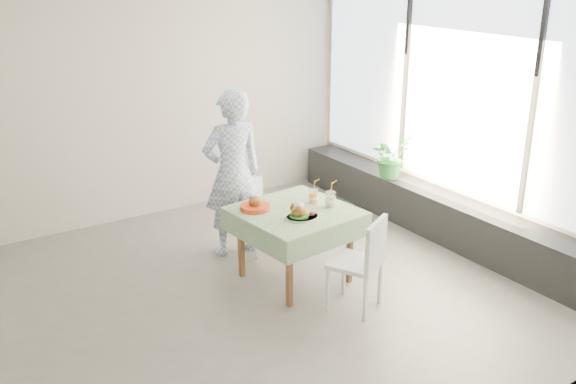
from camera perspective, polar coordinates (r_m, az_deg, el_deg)
floor at (r=6.11m, az=-5.52°, el=-9.76°), size 6.00×6.00×0.00m
wall_back at (r=7.79m, az=-14.59°, el=7.37°), size 6.00×0.02×2.80m
wall_front at (r=3.65m, az=12.54°, el=-6.90°), size 6.00×0.02×2.80m
wall_right at (r=7.36m, az=15.34°, el=6.58°), size 0.02×5.00×2.80m
window_pane at (r=7.28m, az=15.36°, el=8.47°), size 0.01×4.80×2.18m
window_ledge at (r=7.55m, az=13.53°, el=-2.08°), size 0.40×4.80×0.50m
cafe_table at (r=6.29m, az=0.63°, el=-4.00°), size 1.14×1.14×0.74m
chair_far at (r=7.01m, az=-2.72°, el=-3.37°), size 0.41×0.41×0.78m
chair_near at (r=5.90m, az=6.06°, el=-7.84°), size 0.57×0.57×0.89m
diner at (r=6.75m, az=-4.95°, el=1.63°), size 0.69×0.49×1.80m
main_dish at (r=5.97m, az=1.12°, el=-1.87°), size 0.32×0.32×0.17m
juice_cup_orange at (r=6.35m, az=2.29°, el=-0.42°), size 0.10×0.10×0.27m
juice_cup_lemonade at (r=6.27m, az=3.80°, el=-0.68°), size 0.10×0.10×0.29m
second_dish at (r=6.19m, az=-2.96°, el=-1.22°), size 0.29×0.29×0.14m
potted_plant at (r=7.88m, az=9.10°, el=3.13°), size 0.52×0.47×0.53m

